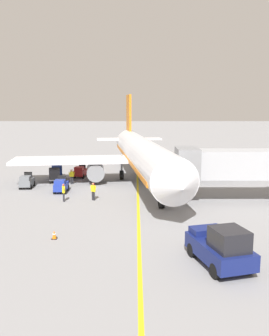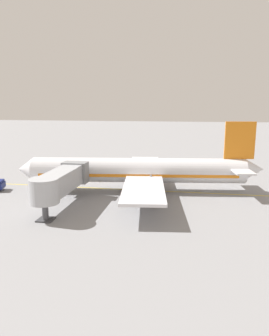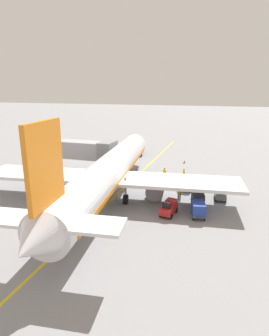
{
  "view_description": "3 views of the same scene",
  "coord_description": "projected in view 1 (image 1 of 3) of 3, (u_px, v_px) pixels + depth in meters",
  "views": [
    {
      "loc": [
        0.22,
        42.41,
        8.59
      ],
      "look_at": [
        0.35,
        4.36,
        2.23
      ],
      "focal_mm": 38.37,
      "sensor_mm": 36.0,
      "label": 1
    },
    {
      "loc": [
        -46.12,
        -6.24,
        13.05
      ],
      "look_at": [
        0.36,
        1.73,
        3.4
      ],
      "focal_mm": 33.25,
      "sensor_mm": 36.0,
      "label": 2
    },
    {
      "loc": [
        12.01,
        -28.45,
        12.49
      ],
      "look_at": [
        1.85,
        2.93,
        3.24
      ],
      "focal_mm": 30.08,
      "sensor_mm": 36.0,
      "label": 3
    }
  ],
  "objects": [
    {
      "name": "baggage_tug_trailing",
      "position": [
        81.0,
        172.0,
        45.03
      ],
      "size": [
        1.59,
        2.64,
        1.62
      ],
      "color": "#B21E1E",
      "rests_on": "ground"
    },
    {
      "name": "baggage_cart_second_in_train",
      "position": [
        57.0,
        170.0,
        44.71
      ],
      "size": [
        1.77,
        2.98,
        1.58
      ],
      "color": "#4C4C51",
      "rests_on": "ground"
    },
    {
      "name": "ground_crew_marshaller",
      "position": [
        64.0,
        192.0,
        33.26
      ],
      "size": [
        0.34,
        0.72,
        1.69
      ],
      "color": "#232328",
      "rests_on": "ground"
    },
    {
      "name": "baggage_tug_spare",
      "position": [
        27.0,
        181.0,
        39.03
      ],
      "size": [
        1.42,
        2.57,
        1.62
      ],
      "color": "slate",
      "rests_on": "ground"
    },
    {
      "name": "ground_plane",
      "position": [
        138.0,
        180.0,
        43.24
      ],
      "size": [
        400.0,
        400.0,
        0.0
      ],
      "primitive_type": "plane",
      "color": "gray"
    },
    {
      "name": "jet_bridge",
      "position": [
        244.0,
        164.0,
        33.23
      ],
      "size": [
        12.65,
        3.5,
        4.98
      ],
      "color": "#A8AAAF",
      "rests_on": "ground"
    },
    {
      "name": "ground_crew_wing_walker",
      "position": [
        72.0,
        176.0,
        41.04
      ],
      "size": [
        0.71,
        0.35,
        1.69
      ],
      "color": "#232328",
      "rests_on": "ground"
    },
    {
      "name": "safety_cone_nose_left",
      "position": [
        54.0,
        235.0,
        23.81
      ],
      "size": [
        0.36,
        0.36,
        0.59
      ],
      "color": "black",
      "rests_on": "ground"
    },
    {
      "name": "parked_airliner",
      "position": [
        142.0,
        155.0,
        41.92
      ],
      "size": [
        30.42,
        37.33,
        10.63
      ],
      "color": "silver",
      "rests_on": "ground"
    },
    {
      "name": "baggage_cart_front",
      "position": [
        55.0,
        174.0,
        42.02
      ],
      "size": [
        1.77,
        2.98,
        1.58
      ],
      "color": "#4C4C51",
      "rests_on": "ground"
    },
    {
      "name": "baggage_tug_lead",
      "position": [
        61.0,
        186.0,
        36.95
      ],
      "size": [
        1.33,
        2.53,
        1.62
      ],
      "color": "#1E339E",
      "rests_on": "ground"
    },
    {
      "name": "ground_crew_loader",
      "position": [
        93.0,
        190.0,
        33.73
      ],
      "size": [
        0.64,
        0.5,
        1.69
      ],
      "color": "#232328",
      "rests_on": "ground"
    },
    {
      "name": "gate_lead_in_line",
      "position": [
        138.0,
        180.0,
        43.24
      ],
      "size": [
        0.24,
        80.0,
        0.01
      ],
      "primitive_type": "cube",
      "color": "gold",
      "rests_on": "ground"
    },
    {
      "name": "pushback_tractor",
      "position": [
        221.0,
        247.0,
        19.59
      ],
      "size": [
        3.31,
        4.83,
        2.4
      ],
      "color": "navy",
      "rests_on": "ground"
    }
  ]
}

